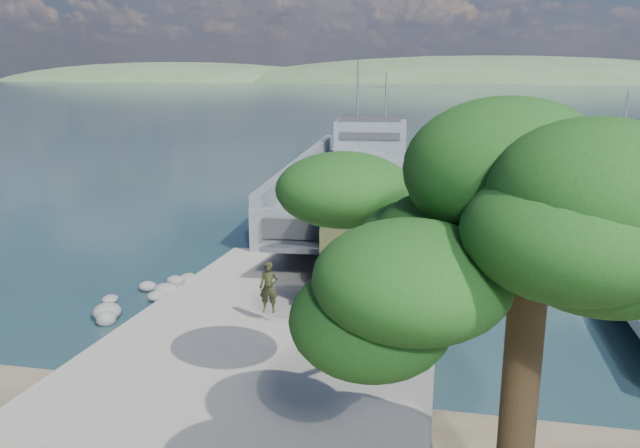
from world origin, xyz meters
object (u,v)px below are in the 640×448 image
at_px(landing_craft, 362,186).
at_px(military_truck, 354,230).
at_px(soldier, 269,299).
at_px(sailboat_far, 621,169).
at_px(sailboat_near, 619,180).
at_px(pier, 580,192).
at_px(overhang_tree, 496,229).

xyz_separation_m(landing_craft, military_truck, (2.15, -18.44, 1.55)).
height_order(landing_craft, soldier, landing_craft).
bearing_deg(sailboat_far, sailboat_near, -109.11).
height_order(pier, military_truck, pier).
height_order(soldier, sailboat_far, sailboat_far).
distance_m(pier, landing_craft, 14.01).
bearing_deg(sailboat_far, landing_craft, -147.21).
bearing_deg(military_truck, sailboat_far, 52.33).
bearing_deg(landing_craft, sailboat_far, 32.93).
bearing_deg(overhang_tree, sailboat_near, 73.14).
relative_size(landing_craft, soldier, 20.62).
bearing_deg(sailboat_near, pier, -121.93).
bearing_deg(sailboat_near, overhang_tree, -115.86).
bearing_deg(sailboat_near, landing_craft, -163.19).
distance_m(landing_craft, military_truck, 18.63).
bearing_deg(soldier, pier, 52.32).
relative_size(pier, sailboat_near, 5.86).
bearing_deg(soldier, sailboat_near, 55.97).
bearing_deg(soldier, overhang_tree, -55.01).
height_order(sailboat_far, overhang_tree, overhang_tree).
relative_size(military_truck, soldier, 5.00).
xyz_separation_m(sailboat_near, overhang_tree, (-12.34, -40.73, 5.53)).
bearing_deg(military_truck, pier, 43.75).
distance_m(sailboat_near, overhang_tree, 42.91).
relative_size(pier, overhang_tree, 5.40).
xyz_separation_m(military_truck, sailboat_far, (18.39, 33.73, -2.01)).
bearing_deg(landing_craft, soldier, -93.37).
relative_size(sailboat_far, overhang_tree, 0.87).
height_order(pier, sailboat_near, sailboat_near).
bearing_deg(sailboat_far, pier, -114.35).
distance_m(landing_craft, sailboat_near, 20.95).
height_order(pier, sailboat_far, sailboat_far).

